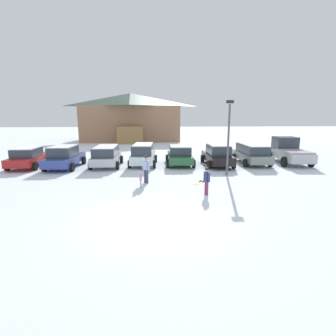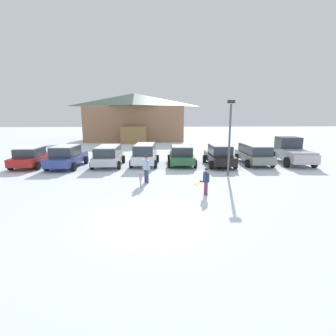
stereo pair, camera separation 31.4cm
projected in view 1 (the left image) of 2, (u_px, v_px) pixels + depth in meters
name	position (u px, v px, depth m)	size (l,w,h in m)	color
ground	(147.00, 221.00, 10.12)	(160.00, 160.00, 0.00)	white
ski_lodge	(131.00, 117.00, 42.04)	(15.64, 11.86, 7.38)	#996F50
parked_red_sedan	(28.00, 157.00, 20.34)	(2.25, 4.43, 1.56)	#B01E1E
parked_blue_hatchback	(64.00, 157.00, 20.14)	(2.39, 4.77, 1.71)	#354596
parked_silver_wagon	(106.00, 155.00, 20.69)	(2.26, 4.31, 1.62)	silver
parked_white_suv	(143.00, 154.00, 21.17)	(2.32, 4.27, 1.73)	white
parked_green_coupe	(180.00, 155.00, 21.33)	(2.37, 4.26, 1.59)	#296239
parked_black_sedan	(218.00, 155.00, 21.04)	(2.13, 4.54, 1.71)	black
parked_grey_wagon	(252.00, 153.00, 21.80)	(2.25, 4.82, 1.65)	gray
pickup_truck	(288.00, 151.00, 22.21)	(2.70, 5.38, 2.15)	#BABABD
skier_teen_in_navy_coat	(207.00, 180.00, 13.32)	(0.28, 0.51, 1.41)	#79325C
skier_adult_in_blue_parka	(146.00, 168.00, 15.58)	(0.44, 0.51, 1.67)	#394251
skier_child_in_pink_snowsuit	(141.00, 179.00, 14.61)	(0.14, 0.33, 0.89)	#A2ABCC
pair_of_skis	(202.00, 182.00, 16.03)	(1.24, 1.51, 0.08)	gold
lamp_post	(229.00, 134.00, 17.22)	(0.44, 0.24, 4.95)	#515459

